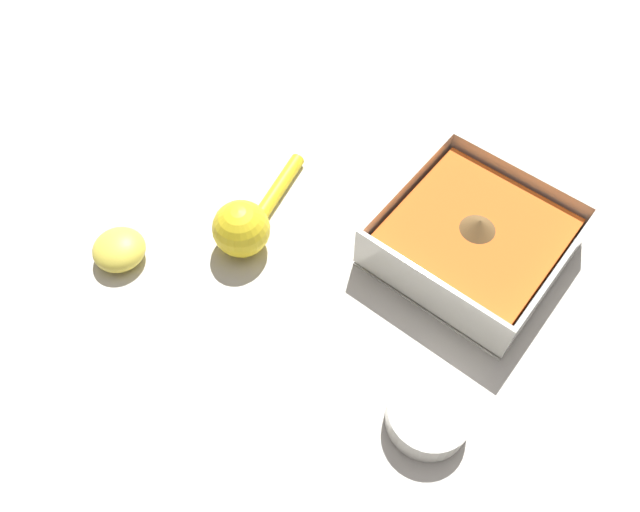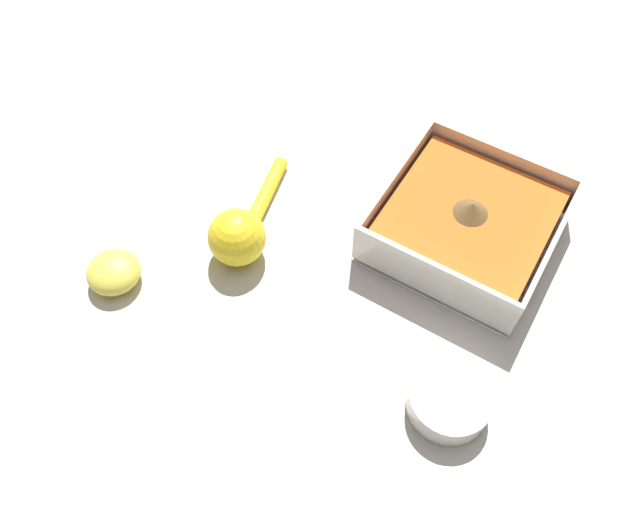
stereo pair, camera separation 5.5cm
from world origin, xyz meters
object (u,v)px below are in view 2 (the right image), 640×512
lemon_squeezer (240,232)px  lemon_half (114,272)px  square_dish (466,225)px  spice_bowl (449,401)px

lemon_squeezer → lemon_half: 0.16m
lemon_squeezer → lemon_half: (-0.11, -0.12, -0.02)m
square_dish → spice_bowl: square_dish is taller
square_dish → lemon_squeezer: (-0.24, -0.16, 0.01)m
square_dish → lemon_squeezer: 0.29m
square_dish → lemon_half: 0.45m
square_dish → lemon_half: (-0.34, -0.28, -0.01)m
lemon_squeezer → lemon_half: size_ratio=2.88×
square_dish → lemon_squeezer: bearing=-145.6°
square_dish → lemon_half: bearing=-140.4°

